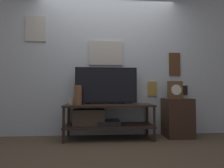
% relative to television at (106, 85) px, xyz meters
% --- Properties ---
extents(ground_plane, '(12.00, 12.00, 0.00)m').
position_rel_television_xyz_m(ground_plane, '(0.04, -0.39, -0.89)').
color(ground_plane, '#4C3D2D').
extents(wall_back, '(6.40, 0.08, 2.70)m').
position_rel_television_xyz_m(wall_back, '(0.04, 0.18, 0.46)').
color(wall_back, '#B2BCC6').
rests_on(wall_back, ground_plane).
extents(media_console, '(1.47, 0.48, 0.57)m').
position_rel_television_xyz_m(media_console, '(-0.09, -0.11, -0.53)').
color(media_console, black).
rests_on(media_console, ground_plane).
extents(television, '(1.07, 0.05, 0.63)m').
position_rel_television_xyz_m(television, '(0.00, 0.00, 0.00)').
color(television, black).
rests_on(television, media_console).
extents(vase_tall_ceramic, '(0.12, 0.12, 0.32)m').
position_rel_television_xyz_m(vase_tall_ceramic, '(-0.46, -0.22, -0.17)').
color(vase_tall_ceramic, brown).
rests_on(vase_tall_ceramic, media_console).
extents(vase_slim_bronze, '(0.08, 0.08, 0.19)m').
position_rel_television_xyz_m(vase_slim_bronze, '(0.25, 0.09, -0.23)').
color(vase_slim_bronze, '#4C5647').
rests_on(vase_slim_bronze, media_console).
extents(candle_jar, '(0.09, 0.09, 0.11)m').
position_rel_television_xyz_m(candle_jar, '(-0.57, -0.12, -0.27)').
color(candle_jar, '#C1B29E').
rests_on(candle_jar, media_console).
extents(side_table, '(0.45, 0.39, 0.66)m').
position_rel_television_xyz_m(side_table, '(1.24, -0.06, -0.56)').
color(side_table, '#382319').
rests_on(side_table, ground_plane).
extents(mantel_clock, '(0.24, 0.11, 0.30)m').
position_rel_television_xyz_m(mantel_clock, '(1.20, -0.07, -0.08)').
color(mantel_clock, brown).
rests_on(mantel_clock, side_table).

